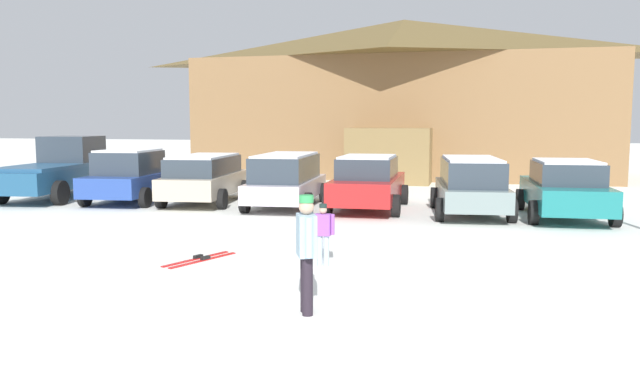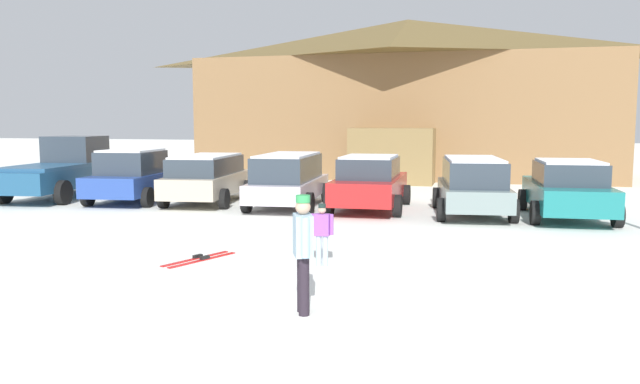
# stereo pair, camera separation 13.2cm
# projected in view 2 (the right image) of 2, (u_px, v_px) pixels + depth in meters

# --- Properties ---
(ski_lodge) EXTENTS (20.22, 10.60, 7.75)m
(ski_lodge) POSITION_uv_depth(u_px,v_px,m) (407.00, 97.00, 31.50)
(ski_lodge) COLOR olive
(ski_lodge) RESTS_ON ground
(parked_blue_hatchback) EXTENTS (2.57, 4.33, 1.76)m
(parked_blue_hatchback) POSITION_uv_depth(u_px,v_px,m) (134.00, 176.00, 20.76)
(parked_blue_hatchback) COLOR #274495
(parked_blue_hatchback) RESTS_ON ground
(parked_beige_suv) EXTENTS (2.56, 4.70, 1.59)m
(parked_beige_suv) POSITION_uv_depth(u_px,v_px,m) (207.00, 177.00, 20.50)
(parked_beige_suv) COLOR #B5A690
(parked_beige_suv) RESTS_ON ground
(parked_silver_wagon) EXTENTS (2.37, 4.67, 1.68)m
(parked_silver_wagon) POSITION_uv_depth(u_px,v_px,m) (288.00, 179.00, 19.46)
(parked_silver_wagon) COLOR silver
(parked_silver_wagon) RESTS_ON ground
(parked_red_sedan) EXTENTS (2.30, 4.55, 1.66)m
(parked_red_sedan) POSITION_uv_depth(u_px,v_px,m) (370.00, 182.00, 18.93)
(parked_red_sedan) COLOR #AF1F1F
(parked_red_sedan) RESTS_ON ground
(parked_grey_wagon) EXTENTS (2.50, 4.56, 1.65)m
(parked_grey_wagon) POSITION_uv_depth(u_px,v_px,m) (473.00, 184.00, 17.81)
(parked_grey_wagon) COLOR gray
(parked_grey_wagon) RESTS_ON ground
(parked_teal_hatchback) EXTENTS (2.42, 4.62, 1.63)m
(parked_teal_hatchback) POSITION_uv_depth(u_px,v_px,m) (567.00, 189.00, 17.20)
(parked_teal_hatchback) COLOR #1C7575
(parked_teal_hatchback) RESTS_ON ground
(pickup_truck) EXTENTS (2.86, 5.75, 2.15)m
(pickup_truck) POSITION_uv_depth(u_px,v_px,m) (64.00, 169.00, 22.03)
(pickup_truck) COLOR navy
(pickup_truck) RESTS_ON ground
(skier_adult_in_blue_parka) EXTENTS (0.38, 0.58, 1.67)m
(skier_adult_in_blue_parka) POSITION_uv_depth(u_px,v_px,m) (303.00, 247.00, 8.62)
(skier_adult_in_blue_parka) COLOR #261E28
(skier_adult_in_blue_parka) RESTS_ON ground
(skier_child_in_purple_jacket) EXTENTS (0.43, 0.18, 1.16)m
(skier_child_in_purple_jacket) POSITION_uv_depth(u_px,v_px,m) (322.00, 231.00, 11.53)
(skier_child_in_purple_jacket) COLOR #A6BCCD
(skier_child_in_purple_jacket) RESTS_ON ground
(pair_of_skis) EXTENTS (0.89, 1.67, 0.08)m
(pair_of_skis) POSITION_uv_depth(u_px,v_px,m) (200.00, 259.00, 12.11)
(pair_of_skis) COLOR red
(pair_of_skis) RESTS_ON ground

